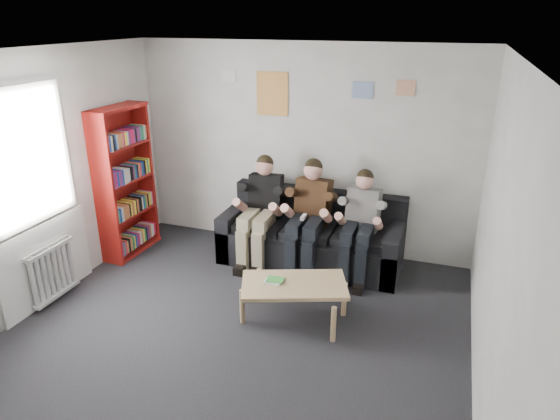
% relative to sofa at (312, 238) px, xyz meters
% --- Properties ---
extents(room_shell, '(5.00, 5.00, 5.00)m').
position_rel_sofa_xyz_m(room_shell, '(-0.29, -2.07, 1.03)').
color(room_shell, black).
rests_on(room_shell, ground).
extents(sofa, '(2.27, 0.93, 0.88)m').
position_rel_sofa_xyz_m(sofa, '(0.00, 0.00, 0.00)').
color(sofa, black).
rests_on(sofa, ground).
extents(bookshelf, '(0.29, 0.88, 1.95)m').
position_rel_sofa_xyz_m(bookshelf, '(-2.36, -0.52, 0.66)').
color(bookshelf, maroon).
rests_on(bookshelf, ground).
extents(coffee_table, '(1.07, 0.59, 0.43)m').
position_rel_sofa_xyz_m(coffee_table, '(0.19, -1.36, 0.06)').
color(coffee_table, tan).
rests_on(coffee_table, ground).
extents(game_cases, '(0.19, 0.15, 0.03)m').
position_rel_sofa_xyz_m(game_cases, '(-0.01, -1.40, 0.13)').
color(game_cases, white).
rests_on(game_cases, coffee_table).
extents(person_left, '(0.41, 0.89, 1.36)m').
position_rel_sofa_xyz_m(person_left, '(-0.63, -0.21, 0.37)').
color(person_left, black).
rests_on(person_left, sofa).
extents(person_middle, '(0.42, 0.90, 1.38)m').
position_rel_sofa_xyz_m(person_middle, '(0.00, -0.21, 0.37)').
color(person_middle, '#4C3119').
rests_on(person_middle, sofa).
extents(person_right, '(0.39, 0.83, 1.31)m').
position_rel_sofa_xyz_m(person_right, '(0.63, -0.20, 0.34)').
color(person_right, white).
rests_on(person_right, sofa).
extents(radiator, '(0.10, 0.64, 0.60)m').
position_rel_sofa_xyz_m(radiator, '(-2.44, -1.87, 0.03)').
color(radiator, silver).
rests_on(radiator, ground).
extents(window, '(0.05, 1.30, 2.36)m').
position_rel_sofa_xyz_m(window, '(-2.51, -1.87, 0.71)').
color(window, white).
rests_on(window, room_shell).
extents(poster_large, '(0.42, 0.01, 0.55)m').
position_rel_sofa_xyz_m(poster_large, '(-0.69, 0.42, 1.73)').
color(poster_large, gold).
rests_on(poster_large, room_shell).
extents(poster_blue, '(0.25, 0.01, 0.20)m').
position_rel_sofa_xyz_m(poster_blue, '(0.46, 0.42, 1.83)').
color(poster_blue, '#417CDD').
rests_on(poster_blue, room_shell).
extents(poster_pink, '(0.22, 0.01, 0.18)m').
position_rel_sofa_xyz_m(poster_pink, '(0.96, 0.42, 1.88)').
color(poster_pink, '#B4388C').
rests_on(poster_pink, room_shell).
extents(poster_sign, '(0.20, 0.01, 0.14)m').
position_rel_sofa_xyz_m(poster_sign, '(-1.29, 0.42, 1.93)').
color(poster_sign, white).
rests_on(poster_sign, room_shell).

